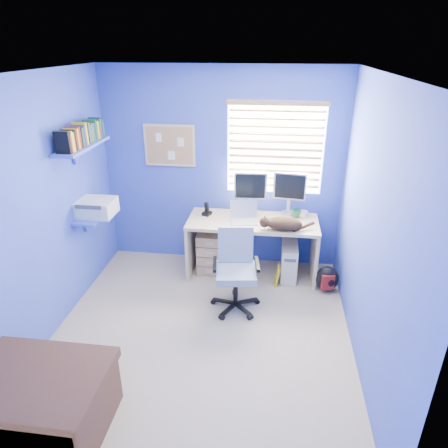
# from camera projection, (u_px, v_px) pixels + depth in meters

# --- Properties ---
(floor) EXTENTS (3.00, 3.20, 0.00)m
(floor) POSITION_uv_depth(u_px,v_px,m) (201.00, 334.00, 4.08)
(floor) COLOR tan
(floor) RESTS_ON ground
(ceiling) EXTENTS (3.00, 3.20, 0.00)m
(ceiling) POSITION_uv_depth(u_px,v_px,m) (194.00, 74.00, 3.04)
(ceiling) COLOR white
(ceiling) RESTS_ON wall_back
(wall_back) EXTENTS (3.00, 0.01, 2.50)m
(wall_back) POSITION_uv_depth(u_px,v_px,m) (222.00, 170.00, 5.00)
(wall_back) COLOR blue
(wall_back) RESTS_ON ground
(wall_front) EXTENTS (3.00, 0.01, 2.50)m
(wall_front) POSITION_uv_depth(u_px,v_px,m) (142.00, 346.00, 2.12)
(wall_front) COLOR blue
(wall_front) RESTS_ON ground
(wall_left) EXTENTS (0.01, 3.20, 2.50)m
(wall_left) POSITION_uv_depth(u_px,v_px,m) (41.00, 214.00, 3.74)
(wall_left) COLOR blue
(wall_left) RESTS_ON ground
(wall_right) EXTENTS (0.01, 3.20, 2.50)m
(wall_right) POSITION_uv_depth(u_px,v_px,m) (372.00, 232.00, 3.39)
(wall_right) COLOR blue
(wall_right) RESTS_ON ground
(desk) EXTENTS (1.58, 0.65, 0.74)m
(desk) POSITION_uv_depth(u_px,v_px,m) (252.00, 247.00, 5.01)
(desk) COLOR tan
(desk) RESTS_ON floor
(laptop) EXTENTS (0.37, 0.31, 0.22)m
(laptop) POSITION_uv_depth(u_px,v_px,m) (244.00, 213.00, 4.77)
(laptop) COLOR silver
(laptop) RESTS_ON desk
(monitor_left) EXTENTS (0.41, 0.14, 0.54)m
(monitor_left) POSITION_uv_depth(u_px,v_px,m) (250.00, 193.00, 4.95)
(monitor_left) COLOR silver
(monitor_left) RESTS_ON desk
(monitor_right) EXTENTS (0.41, 0.17, 0.54)m
(monitor_right) POSITION_uv_depth(u_px,v_px,m) (289.00, 194.00, 4.93)
(monitor_right) COLOR silver
(monitor_right) RESTS_ON desk
(phone) EXTENTS (0.12, 0.13, 0.17)m
(phone) POSITION_uv_depth(u_px,v_px,m) (207.00, 209.00, 4.97)
(phone) COLOR black
(phone) RESTS_ON desk
(mug) EXTENTS (0.10, 0.09, 0.10)m
(mug) POSITION_uv_depth(u_px,v_px,m) (296.00, 213.00, 4.92)
(mug) COLOR #1B5F31
(mug) RESTS_ON desk
(cd_spindle) EXTENTS (0.13, 0.13, 0.07)m
(cd_spindle) POSITION_uv_depth(u_px,v_px,m) (303.00, 214.00, 4.94)
(cd_spindle) COLOR silver
(cd_spindle) RESTS_ON desk
(cat) EXTENTS (0.44, 0.26, 0.15)m
(cat) POSITION_uv_depth(u_px,v_px,m) (284.00, 224.00, 4.59)
(cat) COLOR black
(cat) RESTS_ON desk
(tower_pc) EXTENTS (0.19, 0.44, 0.45)m
(tower_pc) POSITION_uv_depth(u_px,v_px,m) (289.00, 261.00, 4.99)
(tower_pc) COLOR beige
(tower_pc) RESTS_ON floor
(drawer_boxes) EXTENTS (0.35, 0.28, 0.54)m
(drawer_boxes) POSITION_uv_depth(u_px,v_px,m) (212.00, 253.00, 5.09)
(drawer_boxes) COLOR tan
(drawer_boxes) RESTS_ON floor
(yellow_book) EXTENTS (0.03, 0.17, 0.24)m
(yellow_book) POSITION_uv_depth(u_px,v_px,m) (277.00, 276.00, 4.87)
(yellow_book) COLOR yellow
(yellow_book) RESTS_ON floor
(backpack) EXTENTS (0.32, 0.27, 0.32)m
(backpack) POSITION_uv_depth(u_px,v_px,m) (327.00, 279.00, 4.73)
(backpack) COLOR black
(backpack) RESTS_ON floor
(bed_corner) EXTENTS (1.07, 0.76, 0.52)m
(bed_corner) POSITION_uv_depth(u_px,v_px,m) (32.00, 404.00, 2.97)
(bed_corner) COLOR brown
(bed_corner) RESTS_ON floor
(office_chair) EXTENTS (0.58, 0.58, 0.90)m
(office_chair) POSITION_uv_depth(u_px,v_px,m) (236.00, 280.00, 4.39)
(office_chair) COLOR black
(office_chair) RESTS_ON floor
(window_blinds) EXTENTS (1.15, 0.05, 1.10)m
(window_blinds) POSITION_uv_depth(u_px,v_px,m) (275.00, 149.00, 4.77)
(window_blinds) COLOR white
(window_blinds) RESTS_ON ground
(corkboard) EXTENTS (0.64, 0.02, 0.52)m
(corkboard) POSITION_uv_depth(u_px,v_px,m) (170.00, 146.00, 4.94)
(corkboard) COLOR tan
(corkboard) RESTS_ON ground
(wall_shelves) EXTENTS (0.42, 0.90, 1.05)m
(wall_shelves) POSITION_uv_depth(u_px,v_px,m) (88.00, 172.00, 4.32)
(wall_shelves) COLOR #4358D1
(wall_shelves) RESTS_ON ground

